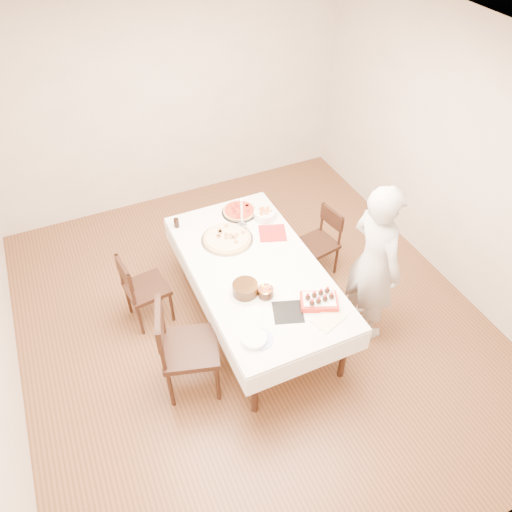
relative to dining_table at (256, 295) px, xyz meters
name	(u,v)px	position (x,y,z in m)	size (l,w,h in m)	color
floor	(252,322)	(-0.05, -0.02, -0.38)	(5.00, 5.00, 0.00)	#53331C
wall_back	(165,100)	(-0.05, 2.48, 0.98)	(4.50, 0.04, 2.70)	beige
wall_front	(450,496)	(-0.05, -2.52, 0.98)	(4.50, 0.04, 2.70)	beige
wall_right	(459,161)	(2.20, -0.02, 0.98)	(0.04, 5.00, 2.70)	beige
ceiling	(250,61)	(-0.05, -0.02, 2.33)	(5.00, 5.00, 0.00)	white
dining_table	(256,295)	(0.00, 0.00, 0.00)	(1.14, 2.14, 0.75)	white
chair_right_savory	(318,244)	(0.92, 0.39, 0.02)	(0.41, 0.41, 0.79)	#321910
chair_left_savory	(147,288)	(-0.97, 0.49, 0.04)	(0.43, 0.43, 0.84)	#321910
chair_left_dessert	(190,348)	(-0.82, -0.45, 0.13)	(0.52, 0.52, 1.02)	#321910
person	(374,264)	(0.96, -0.50, 0.48)	(0.62, 0.41, 1.70)	#B3AEA9
pizza_white	(227,238)	(-0.10, 0.47, 0.40)	(0.52, 0.52, 0.04)	beige
pizza_pepperoni	(239,211)	(0.18, 0.83, 0.40)	(0.37, 0.37, 0.04)	red
red_placemat	(272,233)	(0.36, 0.38, 0.38)	(0.27, 0.27, 0.01)	#B21E1E
pasta_bowl	(265,214)	(0.39, 0.65, 0.42)	(0.23, 0.23, 0.07)	white
taper_candle	(242,213)	(0.11, 0.59, 0.56)	(0.08, 0.08, 0.37)	white
shaker_pair	(245,228)	(0.12, 0.53, 0.42)	(0.07, 0.07, 0.08)	white
cola_glass	(176,223)	(-0.49, 0.88, 0.43)	(0.05, 0.05, 0.10)	black
layer_cake	(245,289)	(-0.22, -0.27, 0.43)	(0.29, 0.29, 0.12)	black
cake_board	(288,312)	(0.02, -0.61, 0.38)	(0.26, 0.26, 0.01)	black
birthday_cake	(266,289)	(-0.07, -0.36, 0.46)	(0.14, 0.14, 0.14)	black
strawberry_box	(319,301)	(0.31, -0.64, 0.41)	(0.32, 0.21, 0.08)	red
box_lid	(329,319)	(0.30, -0.83, 0.38)	(0.27, 0.18, 0.02)	beige
plate_stack	(254,339)	(-0.37, -0.77, 0.40)	(0.21, 0.21, 0.04)	white
china_plate	(259,339)	(-0.32, -0.78, 0.38)	(0.23, 0.23, 0.01)	white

